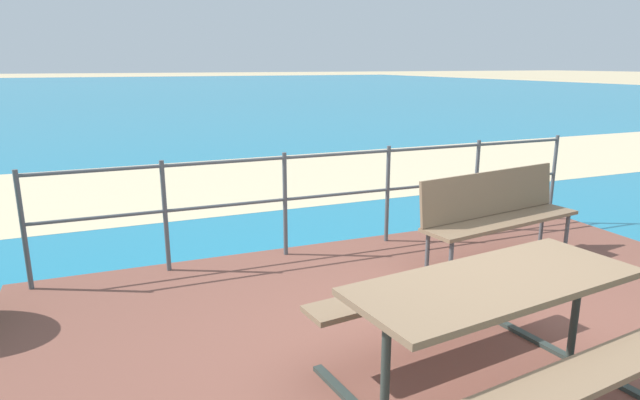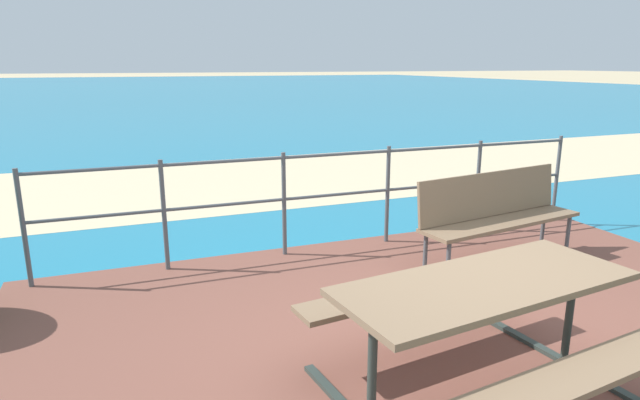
% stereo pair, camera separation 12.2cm
% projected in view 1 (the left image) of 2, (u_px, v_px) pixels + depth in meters
% --- Properties ---
extents(ground_plane, '(240.00, 240.00, 0.00)m').
position_uv_depth(ground_plane, '(481.00, 365.00, 3.65)').
color(ground_plane, tan).
extents(patio_paving, '(6.40, 5.20, 0.06)m').
position_uv_depth(patio_paving, '(481.00, 361.00, 3.64)').
color(patio_paving, brown).
rests_on(patio_paving, ground).
extents(sea_water, '(90.00, 90.00, 0.01)m').
position_uv_depth(sea_water, '(133.00, 91.00, 39.60)').
color(sea_water, teal).
rests_on(sea_water, ground).
extents(beach_strip, '(54.04, 4.76, 0.01)m').
position_uv_depth(beach_strip, '(246.00, 180.00, 9.39)').
color(beach_strip, beige).
rests_on(beach_strip, ground).
extents(picnic_table, '(1.94, 1.68, 0.74)m').
position_uv_depth(picnic_table, '(494.00, 306.00, 3.09)').
color(picnic_table, '#7A6047').
rests_on(picnic_table, patio_paving).
extents(park_bench, '(1.84, 0.70, 0.90)m').
position_uv_depth(park_bench, '(497.00, 209.00, 5.24)').
color(park_bench, '#7A6047').
rests_on(park_bench, patio_paving).
extents(railing_fence, '(5.94, 0.04, 1.07)m').
position_uv_depth(railing_fence, '(338.00, 187.00, 5.63)').
color(railing_fence, '#4C5156').
rests_on(railing_fence, patio_paving).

